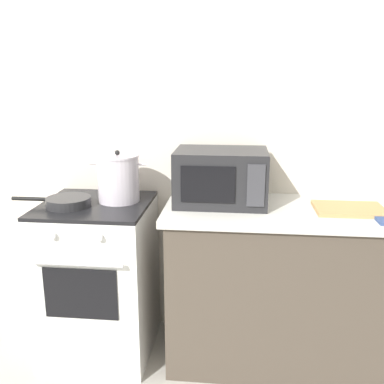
# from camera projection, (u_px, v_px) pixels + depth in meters

# --- Properties ---
(back_wall) EXTENTS (4.40, 0.10, 2.50)m
(back_wall) POSITION_uv_depth(u_px,v_px,m) (215.00, 137.00, 2.63)
(back_wall) COLOR silver
(back_wall) RESTS_ON ground_plane
(lower_cabinet_right) EXTENTS (1.64, 0.56, 0.88)m
(lower_cabinet_right) POSITION_uv_depth(u_px,v_px,m) (316.00, 290.00, 2.45)
(lower_cabinet_right) COLOR #4C4238
(lower_cabinet_right) RESTS_ON ground_plane
(countertop_right) EXTENTS (1.70, 0.60, 0.04)m
(countertop_right) POSITION_uv_depth(u_px,v_px,m) (323.00, 213.00, 2.33)
(countertop_right) COLOR beige
(countertop_right) RESTS_ON lower_cabinet_right
(stove) EXTENTS (0.60, 0.64, 0.92)m
(stove) POSITION_uv_depth(u_px,v_px,m) (99.00, 278.00, 2.55)
(stove) COLOR white
(stove) RESTS_ON ground_plane
(stock_pot) EXTENTS (0.32, 0.24, 0.29)m
(stock_pot) POSITION_uv_depth(u_px,v_px,m) (118.00, 178.00, 2.44)
(stock_pot) COLOR silver
(stock_pot) RESTS_ON stove
(frying_pan) EXTENTS (0.44, 0.24, 0.05)m
(frying_pan) POSITION_uv_depth(u_px,v_px,m) (67.00, 202.00, 2.37)
(frying_pan) COLOR #28282B
(frying_pan) RESTS_ON stove
(microwave) EXTENTS (0.50, 0.37, 0.30)m
(microwave) POSITION_uv_depth(u_px,v_px,m) (221.00, 177.00, 2.39)
(microwave) COLOR #232326
(microwave) RESTS_ON countertop_right
(cutting_board) EXTENTS (0.36, 0.26, 0.02)m
(cutting_board) POSITION_uv_depth(u_px,v_px,m) (349.00, 209.00, 2.29)
(cutting_board) COLOR tan
(cutting_board) RESTS_ON countertop_right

